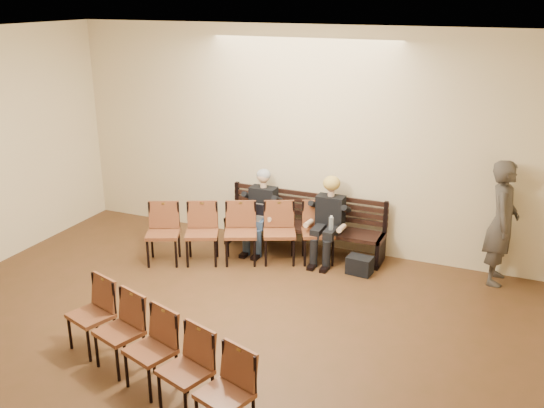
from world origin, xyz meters
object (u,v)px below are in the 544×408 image
Objects in this scene: laptop at (253,220)px; chair_row_front at (241,234)px; passerby at (503,214)px; bag at (360,265)px; bench at (303,238)px; chair_row_back at (150,351)px; seated_woman at (328,222)px; water_bottle at (331,231)px; seated_man at (261,211)px.

laptop is 0.11× the size of chair_row_front.
passerby is 3.80m from chair_row_front.
laptop reaches higher than bag.
bench reaches higher than bag.
chair_row_back is (0.49, -3.59, -0.13)m from laptop.
seated_woman is 0.46× the size of chair_row_back.
passerby reaches higher than bag.
laptop is 0.83× the size of bag.
bag is (1.06, -0.44, -0.09)m from bench.
passerby is at bearing 16.10° from bag.
water_bottle is 0.11× the size of passerby.
chair_row_front reaches higher than chair_row_back.
seated_woman is at bearing 94.84° from passerby.
bag is 0.18× the size of passerby.
water_bottle is 0.09× the size of chair_row_back.
seated_woman reaches higher than water_bottle.
water_bottle is (0.11, -0.21, -0.05)m from seated_woman.
bench is 1.26× the size of passerby.
passerby is (2.35, 0.43, 0.47)m from water_bottle.
bag is 2.14m from passerby.
chair_row_back is (-0.22, -3.95, 0.21)m from bench.
seated_woman reaches higher than bench.
laptop is 1.27m from water_bottle.
passerby reaches higher than chair_row_front.
passerby reaches higher than bench.
water_bottle is 0.08× the size of chair_row_front.
passerby is (3.63, 0.46, 0.47)m from laptop.
bench is 0.98× the size of chair_row_back.
passerby is 0.73× the size of chair_row_front.
laptop is (-1.16, -0.24, -0.05)m from seated_woman.
seated_man reaches higher than water_bottle.
bench is 0.80m from seated_man.
chair_row_front reaches higher than bag.
laptop is 0.15× the size of passerby.
water_bottle is at bearing -13.73° from laptop.
laptop is 1.82m from bag.
seated_man is at bearing 180.00° from seated_woman.
seated_woman is 0.25m from water_bottle.
chair_row_front reaches higher than bench.
water_bottle is at bearing 168.20° from bag.
seated_man is at bearing 67.92° from laptop.
chair_row_front is 1.08× the size of chair_row_back.
passerby is at bearing -11.34° from chair_row_front.
seated_man is 1.83m from bag.
passerby reaches higher than laptop.
chair_row_back is (-1.28, -3.51, 0.30)m from bag.
seated_man is 1.13m from seated_woman.
bag is at bearing -17.39° from laptop.
passerby is (1.86, 0.54, 0.90)m from bag.
seated_man reaches higher than seated_woman.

